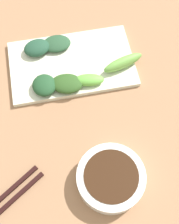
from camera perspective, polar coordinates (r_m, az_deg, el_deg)
name	(u,v)px	position (r m, az deg, el deg)	size (l,w,h in m)	color
tabletop	(94,109)	(0.70, 0.81, 0.60)	(2.10, 2.10, 0.02)	#9F7351
sauce_bowl	(111,178)	(0.62, 4.01, -12.13)	(0.13, 0.13, 0.04)	white
serving_plate	(72,64)	(0.74, -3.29, 8.92)	(0.17, 0.29, 0.01)	silver
broccoli_leafy_0	(44,85)	(0.69, -8.41, 4.95)	(0.06, 0.05, 0.03)	#214A29
broccoli_leafy_1	(57,44)	(0.76, -6.13, 12.53)	(0.05, 0.07, 0.02)	#284E32
broccoli_leafy_2	(67,84)	(0.69, -4.23, 5.29)	(0.05, 0.07, 0.02)	#2E5221
broccoli_leafy_3	(37,48)	(0.76, -9.73, 11.69)	(0.05, 0.06, 0.02)	#234B35
broccoli_stalk_4	(123,63)	(0.72, 6.26, 9.11)	(0.03, 0.10, 0.03)	#6FAD49
broccoli_stalk_5	(87,80)	(0.70, -0.46, 5.94)	(0.03, 0.07, 0.02)	#69BC45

